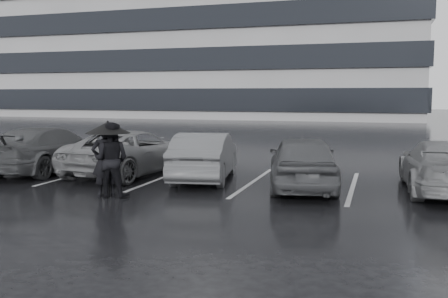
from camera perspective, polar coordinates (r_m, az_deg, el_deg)
name	(u,v)px	position (r m, az deg, el deg)	size (l,w,h in m)	color
ground	(204,198)	(12.29, -2.25, -5.56)	(160.00, 160.00, 0.00)	black
office_building	(167,0)	(65.86, -6.51, 16.57)	(61.00, 26.00, 29.00)	gray
car_main	(302,162)	(13.50, 8.96, -1.42)	(1.72, 4.29, 1.46)	black
car_west_a	(205,156)	(14.77, -2.21, -0.81)	(1.48, 4.25, 1.40)	#323235
car_west_b	(132,152)	(16.09, -10.50, -0.33)	(2.32, 5.04, 1.40)	#4E4E50
car_west_c	(49,149)	(17.30, -19.38, -0.02)	(2.05, 5.03, 1.46)	black
car_east	(443,166)	(13.98, 23.79, -1.82)	(1.91, 4.70, 1.36)	#4E4E50
pedestrian_left	(105,161)	(12.64, -13.48, -1.30)	(0.65, 0.43, 1.78)	black
pedestrian_right	(111,160)	(12.54, -12.77, -1.21)	(0.89, 0.70, 1.84)	black
umbrella	(108,128)	(12.58, -13.14, 2.40)	(1.11, 1.11, 1.87)	black
stall_stripes	(207,179)	(14.87, -1.92, -3.48)	(19.72, 5.00, 0.00)	#A2A2A4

